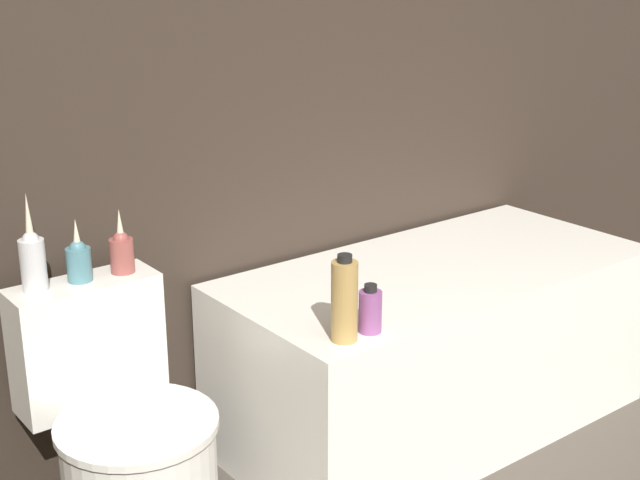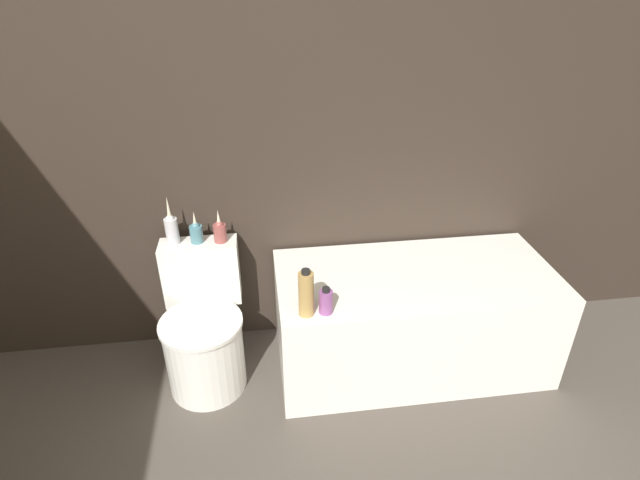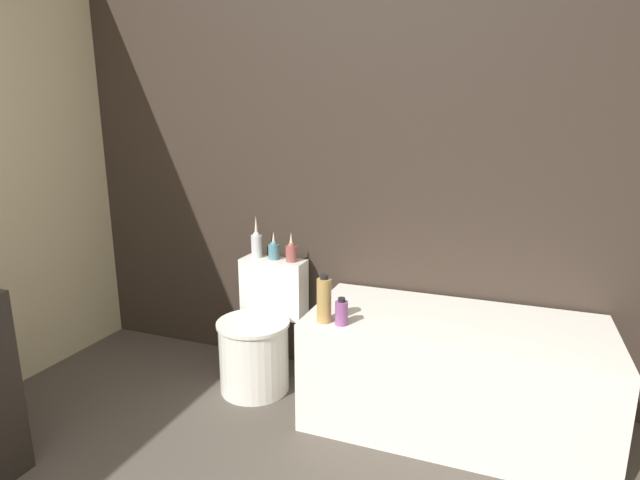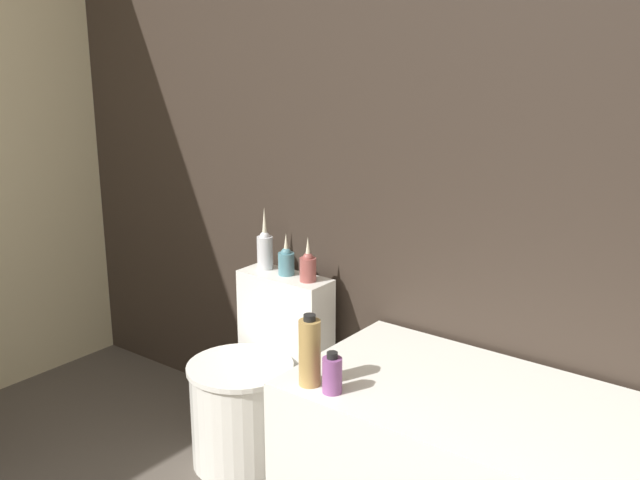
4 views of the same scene
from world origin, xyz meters
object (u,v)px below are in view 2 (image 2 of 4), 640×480
toilet (204,333)px  vase_gold (171,228)px  bathtub (412,317)px  vase_silver (196,232)px  shampoo_bottle_tall (306,294)px  vase_bronze (220,231)px  shampoo_bottle_short (326,301)px

toilet → vase_gold: vase_gold is taller
bathtub → vase_silver: size_ratio=8.32×
toilet → shampoo_bottle_tall: bearing=-28.5°
bathtub → shampoo_bottle_tall: bearing=-157.2°
vase_bronze → vase_silver: bearing=175.4°
vase_silver → bathtub: bearing=-12.3°
vase_gold → shampoo_bottle_short: 0.88m
vase_silver → vase_bronze: (0.12, -0.01, 0.00)m
vase_silver → shampoo_bottle_tall: bearing=-44.2°
shampoo_bottle_tall → shampoo_bottle_short: size_ratio=1.76×
toilet → vase_bronze: (0.12, 0.21, 0.48)m
bathtub → vase_silver: vase_silver is taller
vase_silver → vase_bronze: bearing=-4.6°
bathtub → vase_gold: bearing=168.6°
shampoo_bottle_tall → vase_gold: bearing=141.5°
toilet → vase_gold: size_ratio=2.72×
toilet → vase_silver: 0.52m
vase_gold → vase_bronze: vase_gold is taller
bathtub → vase_silver: 1.22m
bathtub → vase_bronze: size_ratio=8.00×
bathtub → shampoo_bottle_short: bearing=-153.7°
vase_silver → shampoo_bottle_short: size_ratio=1.28×
vase_gold → vase_silver: 0.12m
vase_bronze → shampoo_bottle_tall: 0.62m
vase_bronze → vase_gold: bearing=176.2°
vase_bronze → shampoo_bottle_tall: vase_bronze is taller
bathtub → shampoo_bottle_tall: size_ratio=6.04×
vase_gold → shampoo_bottle_tall: bearing=-38.5°
vase_bronze → shampoo_bottle_short: size_ratio=1.33×
shampoo_bottle_tall → vase_silver: bearing=135.8°
vase_gold → vase_bronze: 0.24m
vase_silver → shampoo_bottle_short: 0.78m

